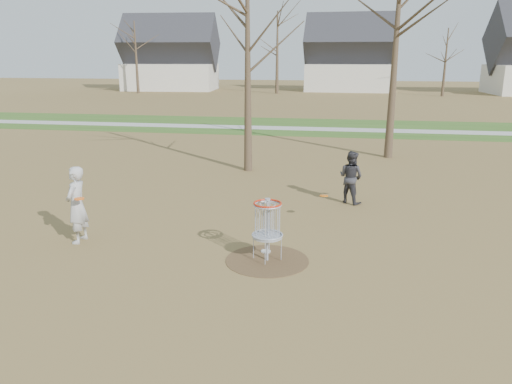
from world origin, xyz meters
TOP-DOWN VIEW (x-y plane):
  - ground at (0.00, 0.00)m, footprint 160.00×160.00m
  - green_band at (0.00, 21.00)m, footprint 160.00×8.00m
  - footpath at (0.00, 20.00)m, footprint 160.00×1.50m
  - dirt_circle at (0.00, 0.00)m, footprint 1.80×1.80m
  - player_standing at (-4.54, 0.38)m, footprint 0.44×0.66m
  - player_throwing at (1.79, 4.73)m, footprint 0.96×0.91m
  - disc_grounded at (-0.10, 0.46)m, footprint 0.22×0.22m
  - discs_in_play at (-1.48, 1.49)m, footprint 5.60×2.89m
  - disc_golf_basket at (0.00, 0.00)m, footprint 0.64×0.64m
  - bare_trees at (1.78, 35.79)m, footprint 52.62×44.98m
  - houses_row at (4.32, 52.56)m, footprint 56.51×10.01m

SIDE VIEW (x-z plane):
  - ground at x=0.00m, z-range 0.00..0.00m
  - green_band at x=0.00m, z-range 0.00..0.01m
  - dirt_circle at x=0.00m, z-range 0.00..0.01m
  - footpath at x=0.00m, z-range 0.01..0.02m
  - disc_grounded at x=-0.10m, z-range 0.01..0.03m
  - player_throwing at x=1.79m, z-range 0.00..1.57m
  - player_standing at x=-4.54m, z-range 0.00..1.82m
  - disc_golf_basket at x=0.00m, z-range 0.24..1.59m
  - discs_in_play at x=-1.48m, z-range 0.70..1.16m
  - houses_row at x=4.32m, z-range -0.11..7.15m
  - bare_trees at x=1.78m, z-range 0.85..9.85m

